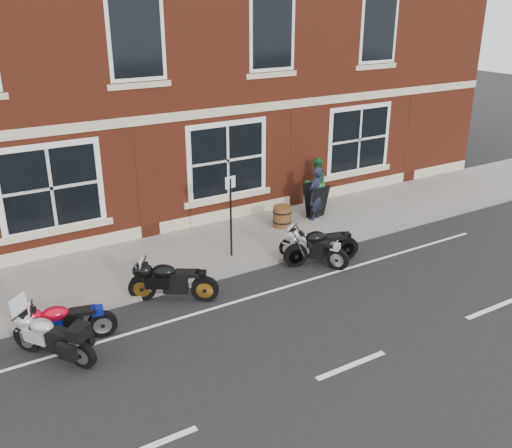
# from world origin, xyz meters

# --- Properties ---
(ground) EXTENTS (80.00, 80.00, 0.00)m
(ground) POSITION_xyz_m (0.00, 0.00, 0.00)
(ground) COLOR black
(ground) RESTS_ON ground
(sidewalk) EXTENTS (30.00, 3.00, 0.12)m
(sidewalk) POSITION_xyz_m (0.00, 3.00, 0.06)
(sidewalk) COLOR slate
(sidewalk) RESTS_ON ground
(kerb) EXTENTS (30.00, 0.16, 0.12)m
(kerb) POSITION_xyz_m (0.00, 1.42, 0.06)
(kerb) COLOR slate
(kerb) RESTS_ON ground
(pub_building) EXTENTS (24.00, 12.00, 12.00)m
(pub_building) POSITION_xyz_m (0.00, 10.50, 6.00)
(pub_building) COLOR maroon
(pub_building) RESTS_ON ground
(moto_touring_silver) EXTENTS (1.19, 1.63, 1.25)m
(moto_touring_silver) POSITION_xyz_m (-4.68, 0.14, 0.51)
(moto_touring_silver) COLOR black
(moto_touring_silver) RESTS_ON ground
(moto_sport_red) EXTENTS (1.90, 0.56, 0.86)m
(moto_sport_red) POSITION_xyz_m (-4.34, 0.55, 0.50)
(moto_sport_red) COLOR black
(moto_sport_red) RESTS_ON ground
(moto_sport_black) EXTENTS (1.77, 1.23, 0.92)m
(moto_sport_black) POSITION_xyz_m (-1.86, 1.02, 0.53)
(moto_sport_black) COLOR black
(moto_sport_black) RESTS_ON ground
(moto_sport_silver) EXTENTS (1.07, 1.69, 0.85)m
(moto_sport_silver) POSITION_xyz_m (1.98, 0.91, 0.49)
(moto_sport_silver) COLOR black
(moto_sport_silver) RESTS_ON ground
(moto_naked_black) EXTENTS (2.02, 0.61, 0.92)m
(moto_naked_black) POSITION_xyz_m (2.16, 0.86, 0.53)
(moto_naked_black) COLOR black
(moto_naked_black) RESTS_ON ground
(pedestrian_left) EXTENTS (0.70, 0.61, 1.62)m
(pedestrian_left) POSITION_xyz_m (3.76, 3.21, 0.93)
(pedestrian_left) COLOR black
(pedestrian_left) RESTS_ON sidewalk
(pedestrian_right) EXTENTS (0.84, 0.68, 1.61)m
(pedestrian_right) POSITION_xyz_m (4.41, 4.06, 0.92)
(pedestrian_right) COLOR #1A5C2D
(pedestrian_right) RESTS_ON sidewalk
(a_board_sign) EXTENTS (0.68, 0.50, 1.04)m
(a_board_sign) POSITION_xyz_m (3.88, 3.32, 0.64)
(a_board_sign) COLOR black
(a_board_sign) RESTS_ON sidewalk
(barrel_planter) EXTENTS (0.56, 0.56, 0.62)m
(barrel_planter) POSITION_xyz_m (2.58, 3.21, 0.43)
(barrel_planter) COLOR #452812
(barrel_planter) RESTS_ON sidewalk
(parking_sign) EXTENTS (0.30, 0.07, 2.15)m
(parking_sign) POSITION_xyz_m (0.32, 2.20, 1.36)
(parking_sign) COLOR black
(parking_sign) RESTS_ON sidewalk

